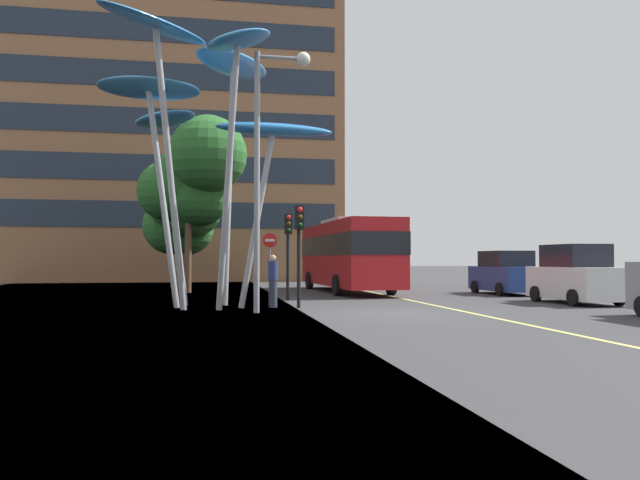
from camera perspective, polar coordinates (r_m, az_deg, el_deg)
name	(u,v)px	position (r m, az deg, el deg)	size (l,w,h in m)	color
ground	(370,315)	(18.77, 4.66, -6.94)	(120.00, 240.00, 0.10)	#38383A
red_bus	(347,252)	(30.79, 2.55, -1.12)	(3.11, 11.08, 3.65)	red
leaf_sculpture	(207,98)	(21.84, -10.45, 12.77)	(8.13, 7.76, 9.19)	#9EA0A5
traffic_light_kerb_near	(299,234)	(20.65, -1.94, 0.59)	(0.28, 0.42, 3.43)	black
traffic_light_kerb_far	(288,238)	(24.49, -2.97, 0.22)	(0.28, 0.42, 3.43)	black
car_parked_mid	(575,276)	(24.69, 22.53, -3.10)	(1.96, 4.08, 2.18)	silver
car_parked_far	(506,274)	(30.07, 16.79, -3.02)	(2.07, 4.26, 2.02)	navy
street_lamp	(269,146)	(19.34, -4.73, 8.70)	(1.75, 0.44, 8.14)	gray
tree_pavement_near	(192,178)	(31.16, -11.74, 5.61)	(5.37, 5.33, 8.55)	brown
tree_pavement_far	(182,213)	(38.02, -12.69, 2.45)	(4.86, 5.53, 7.19)	brown
pedestrian	(273,281)	(21.03, -4.37, -3.79)	(0.34, 0.34, 1.79)	#2D3342
no_entry_sign	(270,255)	(25.65, -4.67, -1.41)	(0.60, 0.12, 2.72)	gray
backdrop_building	(170,116)	(52.32, -13.72, 11.08)	(26.31, 12.57, 26.45)	#8E6042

